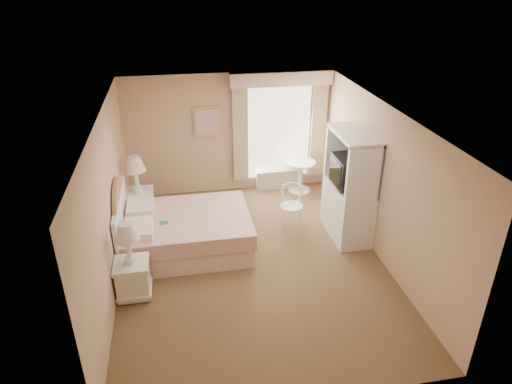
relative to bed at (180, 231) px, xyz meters
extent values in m
cube|color=brown|center=(1.12, -0.59, -0.35)|extent=(4.20, 5.50, 0.01)
cube|color=silver|center=(1.12, -0.59, 2.15)|extent=(4.20, 5.50, 0.01)
cube|color=tan|center=(1.12, 2.16, 0.90)|extent=(4.20, 0.01, 2.50)
cube|color=tan|center=(1.12, -3.34, 0.90)|extent=(4.20, 0.01, 2.50)
cube|color=tan|center=(-0.98, -0.59, 0.90)|extent=(0.01, 5.50, 2.50)
cube|color=tan|center=(3.22, -0.59, 0.90)|extent=(0.01, 5.50, 2.50)
cube|color=white|center=(2.17, 2.13, 0.90)|extent=(1.30, 0.02, 2.00)
cube|color=#C9B48D|center=(1.34, 2.08, 0.90)|extent=(0.30, 0.08, 2.05)
cube|color=#C9B48D|center=(3.00, 2.08, 0.90)|extent=(0.30, 0.08, 2.05)
cube|color=tan|center=(2.17, 2.04, 2.02)|extent=(2.05, 0.20, 0.28)
cube|color=beige|center=(2.17, 2.04, -0.14)|extent=(1.00, 0.22, 0.42)
cube|color=tan|center=(0.67, 2.13, 1.20)|extent=(0.52, 0.03, 0.62)
cube|color=beige|center=(0.67, 2.11, 1.20)|extent=(0.42, 0.02, 0.52)
cube|color=tan|center=(0.12, 0.00, -0.18)|extent=(2.04, 1.55, 0.35)
cube|color=beige|center=(0.12, 0.00, 0.13)|extent=(2.10, 1.61, 0.27)
cube|color=white|center=(-0.64, -0.37, 0.33)|extent=(0.44, 0.60, 0.14)
cube|color=white|center=(-0.64, 0.37, 0.33)|extent=(0.44, 0.60, 0.14)
cube|color=#238237|center=(-0.25, -0.15, 0.27)|extent=(0.14, 0.10, 0.01)
cube|color=white|center=(-0.93, 0.00, 0.18)|extent=(0.06, 1.65, 1.07)
cylinder|color=#A07455|center=(-0.93, 0.00, 0.28)|extent=(0.05, 1.46, 1.46)
cube|color=white|center=(-0.72, -1.11, -0.08)|extent=(0.45, 0.45, 0.49)
cube|color=white|center=(-0.72, -1.11, 0.19)|extent=(0.49, 0.49, 0.06)
cube|color=white|center=(-0.72, -1.11, -0.25)|extent=(0.49, 0.49, 0.05)
cylinder|color=white|center=(-0.72, -1.11, 0.27)|extent=(0.16, 0.16, 0.10)
cylinder|color=white|center=(-0.72, -1.11, 0.47)|extent=(0.07, 0.07, 0.40)
cone|color=silver|center=(-0.72, -1.11, 0.74)|extent=(0.36, 0.36, 0.26)
cube|color=white|center=(-0.72, 1.08, -0.06)|extent=(0.49, 0.49, 0.54)
cube|color=white|center=(-0.72, 1.08, 0.24)|extent=(0.54, 0.54, 0.06)
cube|color=white|center=(-0.72, 1.08, -0.24)|extent=(0.54, 0.54, 0.05)
cylinder|color=white|center=(-0.72, 1.08, 0.33)|extent=(0.17, 0.17, 0.11)
cylinder|color=white|center=(-0.72, 1.08, 0.54)|extent=(0.08, 0.08, 0.43)
cone|color=silver|center=(-0.72, 1.08, 0.83)|extent=(0.39, 0.39, 0.28)
cylinder|color=white|center=(2.57, 1.81, -0.34)|extent=(0.48, 0.48, 0.03)
cylinder|color=white|center=(2.57, 1.81, -0.01)|extent=(0.07, 0.07, 0.64)
cylinder|color=white|center=(2.57, 1.81, 0.31)|extent=(0.64, 0.64, 0.04)
cylinder|color=white|center=(1.84, 0.25, -0.14)|extent=(0.03, 0.03, 0.42)
cylinder|color=white|center=(2.15, 0.18, -0.14)|extent=(0.03, 0.03, 0.42)
cylinder|color=white|center=(1.90, 0.56, -0.14)|extent=(0.03, 0.03, 0.42)
cylinder|color=white|center=(2.21, 0.49, -0.14)|extent=(0.03, 0.03, 0.42)
cylinder|color=white|center=(2.02, 0.37, 0.08)|extent=(0.48, 0.48, 0.04)
torus|color=white|center=(2.05, 0.50, 0.30)|extent=(0.41, 0.17, 0.40)
cylinder|color=white|center=(1.90, 0.56, 0.25)|extent=(0.03, 0.03, 0.37)
cylinder|color=white|center=(2.21, 0.49, 0.25)|extent=(0.03, 0.03, 0.37)
cube|color=white|center=(2.93, -0.03, 0.12)|extent=(0.58, 1.16, 0.95)
cube|color=white|center=(2.93, -0.57, 1.07)|extent=(0.58, 0.08, 0.95)
cube|color=white|center=(2.93, 0.50, 1.07)|extent=(0.58, 0.08, 0.95)
cube|color=white|center=(2.93, -0.03, 1.54)|extent=(0.58, 1.16, 0.06)
cube|color=white|center=(3.19, -0.03, 1.07)|extent=(0.04, 1.16, 0.95)
cube|color=black|center=(2.90, -0.03, 0.89)|extent=(0.50, 0.63, 0.50)
cube|color=black|center=(2.65, -0.03, 0.89)|extent=(0.02, 0.53, 0.42)
camera|label=1|loc=(0.08, -6.68, 4.03)|focal=32.00mm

